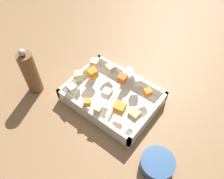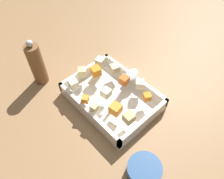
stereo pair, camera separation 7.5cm
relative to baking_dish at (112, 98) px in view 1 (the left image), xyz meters
The scene contains 18 objects.
ground_plane 0.02m from the baking_dish, 123.64° to the left, with size 4.00×4.00×0.00m, color #936D47.
baking_dish is the anchor object (origin of this frame).
carrot_chunk_front_center 0.11m from the baking_dish, 72.41° to the left, with size 0.02×0.02×0.02m, color orange.
carrot_chunk_center 0.10m from the baking_dish, 144.68° to the left, with size 0.03×0.03×0.03m, color orange.
carrot_chunk_near_right 0.11m from the baking_dish, ahead, with size 0.03×0.03×0.03m, color orange.
carrot_chunk_corner_sw 0.08m from the baking_dish, 90.54° to the right, with size 0.03×0.03×0.03m, color orange.
carrot_chunk_under_handle 0.13m from the baking_dish, 148.73° to the right, with size 0.02×0.02×0.02m, color orange.
potato_chunk_corner_se 0.15m from the baking_dish, 24.14° to the right, with size 0.03×0.03×0.03m, color beige.
potato_chunk_near_left 0.06m from the baking_dish, 88.32° to the left, with size 0.03×0.03×0.03m, color beige.
potato_chunk_corner_nw 0.14m from the baking_dish, 10.80° to the left, with size 0.03×0.03×0.03m, color #E0CC89.
potato_chunk_mid_right 0.14m from the baking_dish, 37.72° to the left, with size 0.03×0.03×0.03m, color beige.
potato_chunk_far_right 0.11m from the baking_dish, 48.92° to the right, with size 0.03×0.03×0.03m, color beige.
potato_chunk_heap_side 0.11m from the baking_dish, 99.86° to the left, with size 0.02×0.02×0.02m, color #E0CC89.
potato_chunk_heap_top 0.14m from the baking_dish, 160.99° to the left, with size 0.03×0.03×0.03m, color tan.
parsnip_chunk_corner_ne 0.11m from the baking_dish, 120.33° to the right, with size 0.03×0.03×0.03m, color silver.
serving_spoon 0.10m from the baking_dish, 91.15° to the right, with size 0.09×0.23×0.02m.
pepper_mill 0.30m from the baking_dish, 26.65° to the left, with size 0.05×0.05×0.19m.
small_prep_bowl 0.27m from the baking_dish, 156.47° to the left, with size 0.10×0.10×0.04m, color #33598C.
Camera 1 is at (-0.28, 0.36, 0.65)m, focal length 35.55 mm.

